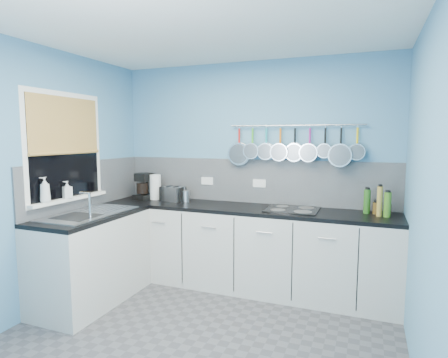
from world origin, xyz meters
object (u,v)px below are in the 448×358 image
Objects in this scene: soap_bottle_a at (45,190)px; toaster at (173,194)px; canister at (186,196)px; hob at (292,210)px; coffee_maker at (143,186)px; paper_towel at (155,187)px; soap_bottle_b at (67,190)px.

toaster is at bearing 63.46° from soap_bottle_a.
toaster is (0.63, 1.27, -0.18)m from soap_bottle_a.
canister is 0.25× the size of hob.
coffee_maker is at bearing 79.50° from soap_bottle_a.
paper_towel is at bearing 177.74° from hob.
soap_bottle_b is 2.29m from hob.
paper_towel is 0.15m from coffee_maker.
soap_bottle_a is 0.80× the size of paper_towel.
soap_bottle_a is 0.75× the size of coffee_maker.
canister is (0.80, 1.00, -0.17)m from soap_bottle_b.
soap_bottle_b is 0.65× the size of toaster.
paper_towel is 0.57× the size of hob.
soap_bottle_a is 1.39× the size of soap_bottle_b.
toaster is at bearing 178.55° from hob.
hob is at bearing -2.26° from paper_towel.
coffee_maker is 0.58m from canister.
toaster is 2.03× the size of canister.
soap_bottle_a is at bearing -90.00° from soap_bottle_b.
coffee_maker is at bearing -178.35° from canister.
soap_bottle_b is at bearing -94.25° from coffee_maker.
toaster is (0.40, 0.01, -0.07)m from coffee_maker.
paper_towel is at bearing 176.30° from canister.
coffee_maker is at bearing 76.70° from soap_bottle_b.
soap_bottle_a reaches higher than coffee_maker.
paper_towel is 0.43m from canister.
soap_bottle_b is 1.29m from canister.
toaster is (0.63, 1.00, -0.15)m from soap_bottle_b.
paper_towel is (0.38, 1.30, -0.12)m from soap_bottle_a.
canister is at bearing 17.17° from toaster.
soap_bottle_a is 1.43m from toaster.
coffee_maker is (0.23, 0.98, -0.08)m from soap_bottle_b.
coffee_maker is 2.44× the size of canister.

